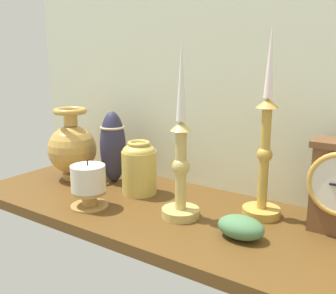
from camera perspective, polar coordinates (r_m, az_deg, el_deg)
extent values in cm
cube|color=brown|center=(86.43, 0.60, -9.95)|extent=(100.00, 36.00, 2.40)
cube|color=silver|center=(95.36, 6.98, 12.96)|extent=(120.00, 2.00, 65.00)
cylinder|color=tan|center=(81.99, 1.87, -9.69)|extent=(7.97, 7.97, 1.80)
cylinder|color=tan|center=(78.84, 1.92, -3.51)|extent=(2.32, 2.32, 16.64)
sphere|color=tan|center=(78.61, 1.92, -2.93)|extent=(3.71, 3.71, 3.71)
cone|color=tan|center=(76.66, 1.97, 3.17)|extent=(4.46, 4.46, 2.00)
cone|color=silver|center=(75.59, 2.03, 10.03)|extent=(2.09, 2.09, 16.34)
cylinder|color=gold|center=(84.68, 13.64, -9.31)|extent=(7.96, 7.96, 1.80)
cylinder|color=gold|center=(81.03, 14.08, -1.79)|extent=(2.00, 2.00, 21.15)
sphere|color=gold|center=(80.77, 14.13, -1.07)|extent=(3.20, 3.20, 3.20)
cone|color=gold|center=(78.89, 14.56, 6.35)|extent=(4.59, 4.59, 2.00)
cone|color=white|center=(78.38, 14.91, 12.27)|extent=(1.91, 1.91, 14.29)
cylinder|color=gold|center=(109.99, -13.79, -4.07)|extent=(5.92, 5.92, 1.60)
sphere|color=gold|center=(108.06, -14.00, -0.33)|extent=(13.15, 13.15, 13.15)
cylinder|color=gold|center=(106.43, -14.26, 4.14)|extent=(3.68, 3.68, 3.93)
torus|color=gold|center=(106.14, -14.32, 5.19)|extent=(8.85, 8.85, 1.60)
cylinder|color=#CAB253|center=(94.16, -4.29, -3.78)|extent=(8.46, 8.46, 10.64)
ellipsoid|color=#CAB253|center=(92.74, -4.35, -0.64)|extent=(8.04, 8.04, 4.02)
torus|color=#CAB253|center=(92.27, -4.37, 0.57)|extent=(5.49, 5.49, 0.84)
cylinder|color=#B48D4A|center=(88.70, -11.59, -7.61)|extent=(3.36, 3.36, 3.35)
cylinder|color=#B48D4A|center=(89.15, -11.55, -8.37)|extent=(8.40, 8.40, 0.80)
cylinder|color=#B48D4A|center=(88.12, -11.64, -6.59)|extent=(7.56, 7.56, 0.60)
cylinder|color=beige|center=(87.06, -11.74, -4.53)|extent=(7.68, 7.68, 5.83)
cylinder|color=black|center=(86.07, -11.85, -2.31)|extent=(0.30, 0.30, 1.20)
ellipsoid|color=#2B2A45|center=(102.57, -8.16, -0.02)|extent=(6.81, 6.81, 19.03)
torus|color=#CCB78C|center=(101.49, -8.26, 2.91)|extent=(6.39, 6.39, 0.60)
ellipsoid|color=#4C7C4E|center=(73.78, 10.74, -11.61)|extent=(8.95, 6.26, 4.27)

